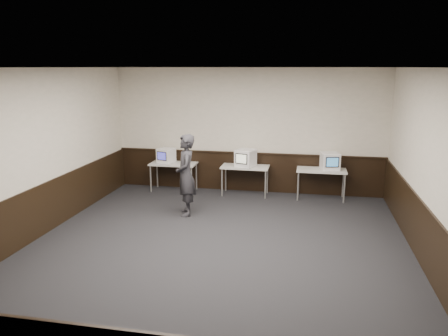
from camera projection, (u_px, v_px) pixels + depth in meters
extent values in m
plane|color=black|center=(215.00, 251.00, 7.81)|extent=(8.00, 8.00, 0.00)
plane|color=white|center=(214.00, 67.00, 7.08)|extent=(8.00, 8.00, 0.00)
plane|color=silver|center=(248.00, 131.00, 11.27)|extent=(7.00, 0.00, 7.00)
plane|color=silver|center=(113.00, 266.00, 3.62)|extent=(7.00, 0.00, 7.00)
plane|color=silver|center=(31.00, 156.00, 8.10)|extent=(0.00, 8.00, 8.00)
plane|color=silver|center=(434.00, 173.00, 6.79)|extent=(0.00, 8.00, 8.00)
cube|color=black|center=(247.00, 172.00, 11.50)|extent=(6.98, 0.04, 1.00)
cube|color=black|center=(38.00, 212.00, 8.34)|extent=(0.04, 7.98, 1.00)
cube|color=black|center=(426.00, 239.00, 7.04)|extent=(0.04, 7.98, 1.00)
cube|color=black|center=(247.00, 153.00, 11.36)|extent=(6.98, 0.06, 0.04)
cube|color=beige|center=(173.00, 164.00, 11.44)|extent=(1.20, 0.60, 0.04)
cylinder|color=#999999|center=(151.00, 179.00, 11.39)|extent=(0.04, 0.04, 0.71)
cylinder|color=#999999|center=(191.00, 181.00, 11.18)|extent=(0.04, 0.04, 0.71)
cylinder|color=#999999|center=(157.00, 174.00, 11.86)|extent=(0.04, 0.04, 0.71)
cylinder|color=#999999|center=(196.00, 176.00, 11.66)|extent=(0.04, 0.04, 0.71)
cube|color=beige|center=(245.00, 167.00, 11.08)|extent=(1.20, 0.60, 0.04)
cylinder|color=#999999|center=(222.00, 183.00, 11.03)|extent=(0.04, 0.04, 0.71)
cylinder|color=#999999|center=(265.00, 185.00, 10.83)|extent=(0.04, 0.04, 0.71)
cylinder|color=#999999|center=(226.00, 178.00, 11.51)|extent=(0.04, 0.04, 0.71)
cylinder|color=#999999|center=(267.00, 180.00, 11.30)|extent=(0.04, 0.04, 0.71)
cube|color=beige|center=(322.00, 170.00, 10.73)|extent=(1.20, 0.60, 0.04)
cylinder|color=#999999|center=(298.00, 186.00, 10.68)|extent=(0.04, 0.04, 0.71)
cylinder|color=#999999|center=(344.00, 189.00, 10.47)|extent=(0.04, 0.04, 0.71)
cylinder|color=#999999|center=(299.00, 181.00, 11.15)|extent=(0.04, 0.04, 0.71)
cylinder|color=#999999|center=(343.00, 183.00, 10.95)|extent=(0.04, 0.04, 0.71)
cube|color=white|center=(166.00, 155.00, 11.46)|extent=(0.47, 0.49, 0.38)
cube|color=black|center=(162.00, 156.00, 11.28)|extent=(0.28, 0.09, 0.23)
cube|color=#3D3BB0|center=(162.00, 156.00, 11.27)|extent=(0.24, 0.07, 0.19)
cube|color=white|center=(246.00, 158.00, 11.00)|extent=(0.56, 0.57, 0.43)
cube|color=black|center=(241.00, 159.00, 10.80)|extent=(0.31, 0.12, 0.26)
cube|color=silver|center=(241.00, 159.00, 10.79)|extent=(0.27, 0.10, 0.22)
cube|color=white|center=(330.00, 161.00, 10.67)|extent=(0.50, 0.52, 0.42)
cube|color=black|center=(332.00, 162.00, 10.44)|extent=(0.31, 0.08, 0.25)
cube|color=teal|center=(332.00, 162.00, 10.43)|extent=(0.27, 0.06, 0.21)
imported|color=#27272D|center=(186.00, 175.00, 9.54)|extent=(0.62, 0.76, 1.80)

